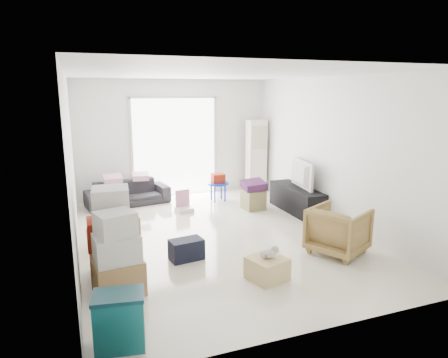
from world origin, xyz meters
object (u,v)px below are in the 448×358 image
(sofa, at_px, (128,189))
(kids_table, at_px, (218,182))
(wood_crate, at_px, (267,269))
(tv_console, at_px, (297,199))
(television, at_px, (297,184))
(ottoman, at_px, (253,199))
(armchair, at_px, (338,228))
(storage_bins, at_px, (120,320))
(ac_tower, at_px, (256,156))

(sofa, relative_size, kids_table, 2.83)
(wood_crate, bearing_deg, tv_console, 52.61)
(tv_console, height_order, television, television)
(tv_console, bearing_deg, ottoman, 148.11)
(television, height_order, armchair, armchair)
(tv_console, xyz_separation_m, storage_bins, (-3.90, -3.31, 0.03))
(storage_bins, distance_m, ottoman, 4.92)
(armchair, bearing_deg, ottoman, -21.76)
(television, height_order, sofa, sofa)
(ac_tower, height_order, sofa, ac_tower)
(ac_tower, xyz_separation_m, television, (0.05, -1.89, -0.30))
(sofa, xyz_separation_m, ottoman, (2.43, -1.27, -0.14))
(ottoman, distance_m, kids_table, 1.02)
(sofa, distance_m, storage_bins, 5.11)
(tv_console, height_order, kids_table, kids_table)
(television, distance_m, storage_bins, 5.13)
(tv_console, distance_m, storage_bins, 5.12)
(ac_tower, xyz_separation_m, wood_crate, (-1.88, -4.41, -0.73))
(tv_console, relative_size, kids_table, 2.47)
(sofa, bearing_deg, wood_crate, -83.14)
(sofa, bearing_deg, tv_console, -38.29)
(storage_bins, bearing_deg, armchair, 19.70)
(ac_tower, height_order, wood_crate, ac_tower)
(storage_bins, bearing_deg, wood_crate, 21.86)
(sofa, xyz_separation_m, kids_table, (1.95, -0.39, 0.10))
(ac_tower, relative_size, sofa, 0.99)
(armchair, bearing_deg, tv_console, -40.99)
(armchair, height_order, kids_table, armchair)
(sofa, height_order, kids_table, sofa)
(kids_table, bearing_deg, ottoman, -61.51)
(ottoman, relative_size, wood_crate, 0.92)
(tv_console, bearing_deg, sofa, 151.36)
(television, xyz_separation_m, ottoman, (-0.76, 0.47, -0.37))
(storage_bins, relative_size, kids_table, 0.91)
(tv_console, distance_m, ottoman, 0.90)
(wood_crate, bearing_deg, sofa, 106.51)
(storage_bins, distance_m, wood_crate, 2.13)
(television, bearing_deg, tv_console, 0.00)
(storage_bins, distance_m, kids_table, 5.37)
(tv_console, relative_size, wood_crate, 3.43)
(storage_bins, xyz_separation_m, ottoman, (3.14, 3.79, -0.08))
(sofa, height_order, armchair, armchair)
(sofa, relative_size, wood_crate, 3.94)
(television, relative_size, ottoman, 2.34)
(tv_console, distance_m, armchair, 2.17)
(sofa, height_order, wood_crate, sofa)
(television, bearing_deg, kids_table, 50.07)
(sofa, bearing_deg, ac_tower, -6.92)
(armchair, relative_size, kids_table, 1.28)
(television, distance_m, armchair, 2.17)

